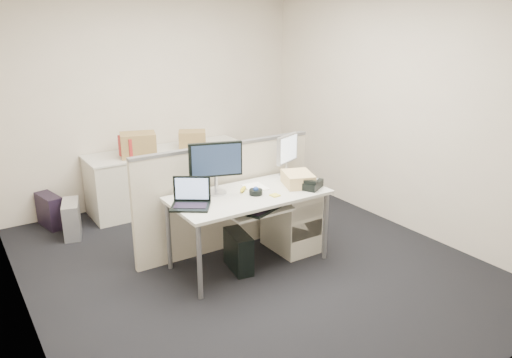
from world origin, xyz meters
TOP-DOWN VIEW (x-y plane):
  - floor at (0.00, 0.00)m, footprint 4.00×4.50m
  - wall_back at (0.00, 2.25)m, footprint 4.00×0.02m
  - wall_front at (0.00, -2.25)m, footprint 4.00×0.02m
  - wall_left at (-2.00, 0.00)m, footprint 0.02×4.50m
  - wall_right at (2.00, 0.00)m, footprint 0.02×4.50m
  - desk at (0.00, 0.00)m, footprint 1.50×0.75m
  - keyboard_tray at (0.00, -0.18)m, footprint 0.62×0.32m
  - drawer_pedestal at (0.55, 0.05)m, footprint 0.40×0.55m
  - cubicle_partition at (0.00, 0.45)m, footprint 2.00×0.06m
  - back_counter at (0.00, 1.93)m, footprint 2.00×0.60m
  - monitor_main at (-0.25, 0.18)m, footprint 0.54×0.34m
  - monitor_small at (0.65, 0.27)m, footprint 0.40×0.30m
  - laptop at (-0.62, -0.02)m, footprint 0.42×0.40m
  - trackball at (0.05, -0.05)m, footprint 0.17×0.17m
  - desk_phone at (0.60, -0.18)m, footprint 0.30×0.28m
  - paper_stack at (0.15, 0.12)m, footprint 0.22×0.27m
  - sticky_pad at (0.18, -0.18)m, footprint 0.09×0.09m
  - travel_mug at (-0.35, 0.22)m, footprint 0.08×0.08m
  - banana at (0.00, 0.10)m, footprint 0.15×0.15m
  - cellphone at (0.10, 0.05)m, footprint 0.08×0.11m
  - manila_folders at (0.55, -0.05)m, footprint 0.37×0.41m
  - keyboard at (0.05, -0.22)m, footprint 0.50×0.33m
  - pc_tower_desk at (-0.15, -0.05)m, footprint 0.22×0.42m
  - pc_tower_spare_dark at (-1.45, 2.03)m, footprint 0.25×0.44m
  - pc_tower_spare_silver at (-1.30, 1.63)m, footprint 0.28×0.45m
  - cardboard_box_left at (-0.41, 1.81)m, footprint 0.47×0.41m
  - cardboard_box_right at (0.30, 1.81)m, footprint 0.41×0.38m
  - red_binder at (-0.55, 1.83)m, footprint 0.11×0.30m

SIDE VIEW (x-z plane):
  - floor at x=0.00m, z-range -0.01..0.00m
  - pc_tower_desk at x=-0.15m, z-range 0.00..0.38m
  - pc_tower_spare_dark at x=-1.45m, z-range 0.00..0.38m
  - pc_tower_spare_silver at x=-1.30m, z-range 0.00..0.39m
  - drawer_pedestal at x=0.55m, z-range 0.00..0.65m
  - back_counter at x=0.00m, z-range 0.00..0.72m
  - cubicle_partition at x=0.00m, z-range 0.00..1.10m
  - keyboard_tray at x=0.00m, z-range 0.61..0.63m
  - keyboard at x=0.05m, z-range 0.63..0.66m
  - desk at x=0.00m, z-range 0.30..1.03m
  - paper_stack at x=0.15m, z-range 0.73..0.74m
  - sticky_pad at x=0.18m, z-range 0.73..0.74m
  - cellphone at x=0.10m, z-range 0.73..0.74m
  - banana at x=0.00m, z-range 0.73..0.77m
  - trackball at x=0.05m, z-range 0.73..0.78m
  - desk_phone at x=0.60m, z-range 0.73..0.81m
  - manila_folders at x=0.55m, z-range 0.73..0.86m
  - travel_mug at x=-0.35m, z-range 0.73..0.89m
  - cardboard_box_right at x=0.30m, z-range 0.72..0.96m
  - red_binder at x=-0.55m, z-range 0.72..0.99m
  - laptop at x=-0.62m, z-range 0.73..0.98m
  - cardboard_box_left at x=-0.41m, z-range 0.72..1.02m
  - monitor_small at x=0.65m, z-range 0.73..1.16m
  - monitor_main at x=-0.25m, z-range 0.73..1.23m
  - wall_back at x=0.00m, z-range 0.00..2.70m
  - wall_front at x=0.00m, z-range 0.00..2.70m
  - wall_left at x=-2.00m, z-range 0.00..2.70m
  - wall_right at x=2.00m, z-range 0.00..2.70m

